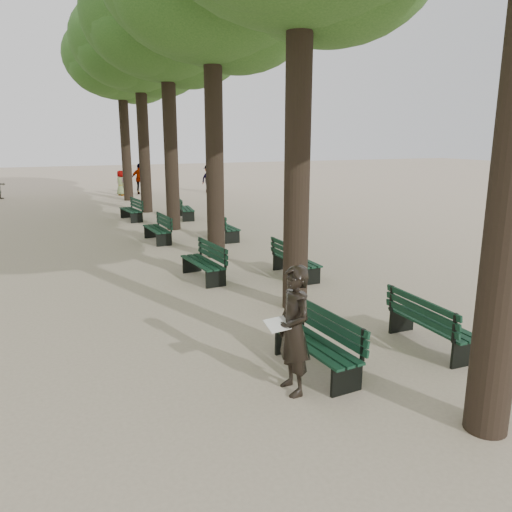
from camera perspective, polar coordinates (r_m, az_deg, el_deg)
name	(u,v)px	position (r m, az deg, el deg)	size (l,w,h in m)	color
ground	(301,382)	(7.65, 5.13, -14.11)	(120.00, 120.00, 0.00)	#C4B094
tree_central_3	(166,18)	(19.94, -10.28, 25.21)	(6.00, 6.00, 9.95)	#33261C
tree_central_4	(139,42)	(24.73, -13.28, 22.75)	(6.00, 6.00, 9.95)	#33261C
tree_central_5	(120,57)	(29.59, -15.24, 21.05)	(6.00, 6.00, 9.95)	#33261C
bench_left_0	(315,355)	(7.86, 6.78, -11.14)	(0.68, 1.83, 0.92)	black
bench_left_1	(203,269)	(12.69, -6.07, -1.48)	(0.72, 1.84, 0.92)	black
bench_left_2	(157,234)	(17.49, -11.21, 2.48)	(0.66, 1.83, 0.92)	black
bench_left_3	(131,214)	(22.30, -14.07, 4.68)	(0.76, 1.85, 0.92)	black
bench_right_0	(431,333)	(9.13, 19.37, -8.26)	(0.63, 1.82, 0.92)	black
bench_right_1	(296,266)	(12.91, 4.56, -1.19)	(0.58, 1.80, 0.92)	black
bench_right_2	(224,232)	(17.64, -3.64, 2.81)	(0.58, 1.80, 0.92)	black
bench_right_3	(186,213)	(22.25, -8.05, 4.93)	(0.79, 1.86, 0.92)	black
man_with_map	(294,330)	(7.00, 4.34, -8.47)	(0.62, 0.74, 1.85)	black
pedestrian_c	(140,179)	(32.32, -13.10, 8.58)	(1.12, 0.38, 1.91)	#262628
pedestrian_d	(121,183)	(31.97, -15.20, 8.06)	(0.74, 0.30, 1.52)	#262628
pedestrian_b	(209,179)	(32.71, -5.43, 8.80)	(1.15, 0.36, 1.78)	#262628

